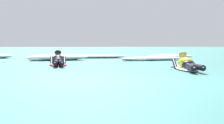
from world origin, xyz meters
TOP-DOWN VIEW (x-y plane):
  - ground_plane at (0.00, 10.00)m, footprint 120.00×120.00m
  - surfer_near at (2.06, 2.45)m, footprint 0.78×2.57m
  - surfer_far at (-1.36, 4.99)m, footprint 0.59×2.49m
  - whitewater_front at (2.54, 7.75)m, footprint 2.94×1.08m
  - whitewater_mid_left at (0.52, 10.56)m, footprint 2.81×1.07m
  - whitewater_mid_right at (-1.41, 8.45)m, footprint 2.85×1.77m
  - whitewater_far_band at (3.89, 9.72)m, footprint 2.23×0.89m

SIDE VIEW (x-z plane):
  - ground_plane at x=0.00m, z-range 0.00..0.00m
  - whitewater_front at x=2.54m, z-range -0.01..0.17m
  - whitewater_mid_left at x=0.52m, z-range -0.01..0.17m
  - whitewater_far_band at x=3.89m, z-range -0.01..0.21m
  - whitewater_mid_right at x=-1.41m, z-range -0.01..0.26m
  - surfer_far at x=-1.36m, z-range -0.13..0.41m
  - surfer_near at x=2.06m, z-range -0.13..0.41m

